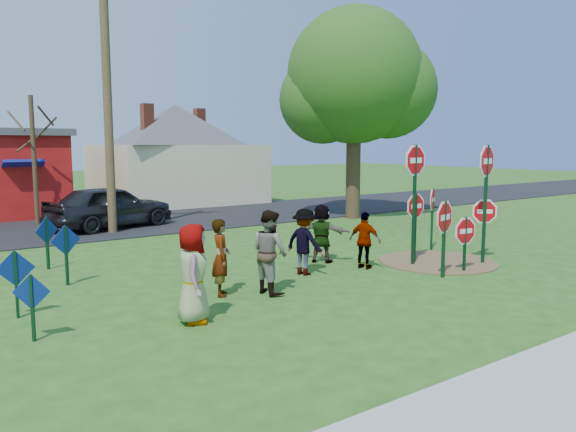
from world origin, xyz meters
name	(u,v)px	position (x,y,z in m)	size (l,w,h in m)	color
ground	(284,278)	(0.00, 0.00, 0.00)	(120.00, 120.00, 0.00)	#234F16
road	(121,223)	(0.00, 11.50, 0.02)	(120.00, 7.50, 0.04)	black
dirt_patch	(438,262)	(4.50, -1.00, 0.01)	(3.20, 3.20, 0.03)	brown
cream_house	(176,150)	(5.50, 18.00, 2.92)	(9.40, 9.40, 6.50)	beige
stop_sign_a	(444,223)	(3.17, -2.24, 1.35)	(1.07, 0.27, 2.03)	#0E361C
stop_sign_b	(415,173)	(3.66, -0.84, 2.47)	(1.13, 0.12, 3.38)	#0E361C
stop_sign_c	(486,176)	(5.36, -1.83, 2.39)	(1.17, 0.27, 3.39)	#0E361C
stop_sign_d	(433,204)	(5.80, 0.31, 1.43)	(0.83, 0.47, 2.03)	#0E361C
stop_sign_e	(465,234)	(4.12, -2.15, 0.98)	(0.96, 0.12, 1.54)	#0E361C
stop_sign_f	(485,215)	(5.81, -1.52, 1.27)	(0.72, 0.62, 1.84)	#0E361C
stop_sign_g	(415,212)	(3.97, -0.62, 1.39)	(0.95, 0.07, 2.04)	#0E361C
blue_diamond_a	(32,300)	(-5.92, -1.17, 0.70)	(0.53, 0.32, 1.14)	#0E361C
blue_diamond_b	(16,276)	(-5.88, 0.35, 0.79)	(0.69, 0.09, 1.29)	#0E361C
blue_diamond_c	(66,248)	(-4.46, 2.37, 0.87)	(0.70, 0.17, 1.41)	#0E361C
blue_diamond_d	(47,237)	(-4.42, 4.38, 0.85)	(0.63, 0.37, 1.38)	#0E361C
person_a	(193,274)	(-3.33, -1.83, 0.91)	(0.89, 0.58, 1.82)	#384388
person_b	(221,257)	(-2.01, -0.50, 0.83)	(0.61, 0.40, 1.66)	#2E7566
person_c	(270,252)	(-1.06, -0.95, 0.92)	(0.89, 0.69, 1.83)	brown
person_d	(304,242)	(0.63, 0.00, 0.83)	(1.07, 0.61, 1.65)	#37383C
person_e	(365,240)	(2.31, -0.40, 0.75)	(0.87, 0.36, 1.49)	#573161
person_f	(322,233)	(1.90, 0.88, 0.81)	(1.50, 0.48, 1.61)	#195021
suv	(110,206)	(-0.77, 10.42, 0.87)	(1.96, 4.87, 1.66)	#303136
utility_pole	(107,86)	(-1.07, 9.29, 5.28)	(2.38, 0.87, 10.03)	#4C3823
leafy_tree	(357,83)	(9.12, 7.35, 5.83)	(6.37, 5.81, 9.06)	#382819
bare_tree_east	(33,142)	(-2.81, 13.16, 3.33)	(1.80, 1.80, 5.15)	#382819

